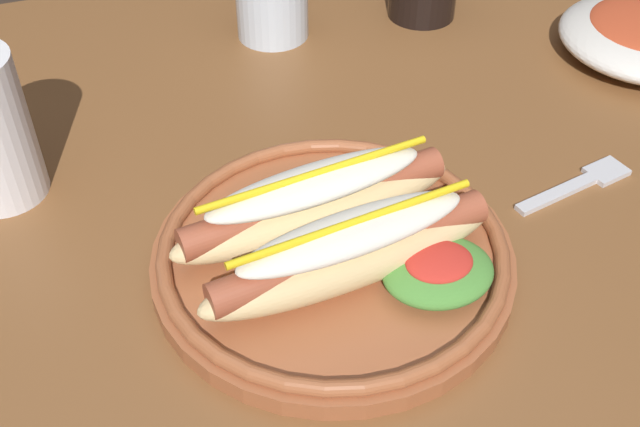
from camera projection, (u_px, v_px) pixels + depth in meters
dining_table at (355, 250)px, 0.76m from camera, size 1.32×0.88×0.74m
hot_dog_plate at (338, 244)px, 0.59m from camera, size 0.28×0.28×0.08m
fork at (581, 183)px, 0.68m from camera, size 0.12×0.04×0.00m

